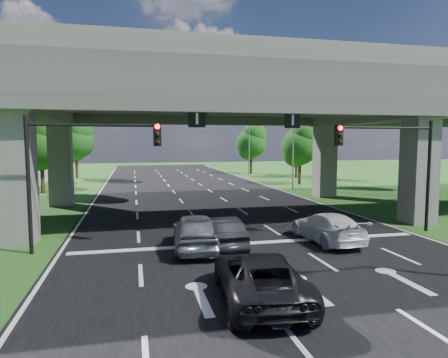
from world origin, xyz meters
name	(u,v)px	position (x,y,z in m)	size (l,w,h in m)	color
ground	(280,265)	(0.00, 0.00, 0.00)	(160.00, 160.00, 0.00)	#244E19
road	(224,218)	(0.00, 10.00, 0.01)	(18.00, 120.00, 0.03)	black
overpass	(217,96)	(0.00, 12.00, 7.92)	(80.00, 15.00, 10.00)	#373532
signal_right	(395,155)	(7.82, 3.94, 4.19)	(5.76, 0.54, 6.00)	black
signal_left	(81,157)	(-7.82, 3.94, 4.19)	(5.76, 0.54, 6.00)	black
streetlight_far	(290,132)	(10.10, 24.00, 5.85)	(3.38, 0.25, 10.00)	gray
streetlight_beyond	(246,135)	(10.10, 40.00, 5.85)	(3.38, 0.25, 10.00)	gray
tree_left_near	(42,142)	(-13.95, 26.00, 4.82)	(4.50, 4.50, 7.80)	black
tree_left_mid	(29,148)	(-16.95, 34.00, 4.17)	(3.91, 3.90, 6.76)	black
tree_left_far	(76,140)	(-12.95, 42.00, 5.14)	(4.80, 4.80, 8.32)	black
tree_right_near	(300,145)	(13.05, 28.00, 4.50)	(4.20, 4.20, 7.28)	black
tree_right_mid	(297,147)	(16.05, 36.00, 4.17)	(3.91, 3.90, 6.76)	black
tree_right_far	(251,142)	(12.05, 44.00, 4.82)	(4.50, 4.50, 7.80)	black
car_silver	(195,231)	(-2.92, 3.00, 0.85)	(1.94, 4.83, 1.65)	#9E9FA5
car_dark	(220,232)	(-1.80, 3.00, 0.74)	(1.51, 4.33, 1.43)	black
car_white	(327,227)	(3.53, 3.00, 0.73)	(1.96, 4.82, 1.40)	silver
car_trailing	(260,277)	(-1.89, -3.19, 0.76)	(2.42, 5.25, 1.46)	black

